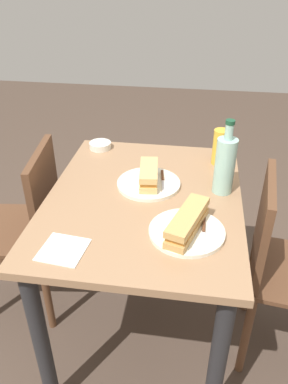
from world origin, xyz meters
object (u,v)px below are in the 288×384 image
baguette_sandwich_near (149,175)px  knife_far (204,232)px  knife_near (163,180)px  plate_far (187,232)px  olive_bowl (100,145)px  beer_glass (220,147)px  water_bottle (225,164)px  baguette_sandwich_far (187,222)px  chair_near (28,223)px  plate_near (149,184)px  dining_table (144,226)px  chair_far (282,262)px

baguette_sandwich_near → knife_far: bearing=37.0°
baguette_sandwich_near → knife_near: baguette_sandwich_near is taller
baguette_sandwich_near → plate_far: size_ratio=0.76×
baguette_sandwich_near → plate_far: 0.34m
knife_far → olive_bowl: bearing=-140.4°
knife_far → beer_glass: size_ratio=1.13×
olive_bowl → water_bottle: bearing=61.4°
baguette_sandwich_far → olive_bowl: bearing=-143.3°
chair_near → plate_far: size_ratio=3.40×
chair_near → water_bottle: water_bottle is taller
baguette_sandwich_near → knife_far: size_ratio=1.08×
chair_near → baguette_sandwich_near: chair_near is taller
knife_near → baguette_sandwich_far: (0.31, 0.11, 0.03)m
knife_far → chair_near: bearing=-112.2°
olive_bowl → knife_near: bearing=48.9°
plate_near → water_bottle: 0.31m
knife_near → water_bottle: bearing=85.4°
dining_table → water_bottle: bearing=105.7°
plate_near → plate_far: (0.29, 0.17, 0.00)m
plate_near → olive_bowl: size_ratio=2.45×
baguette_sandwich_near → beer_glass: beer_glass is taller
dining_table → knife_near: knife_near is taller
plate_near → beer_glass: (-0.24, 0.28, 0.07)m
baguette_sandwich_far → water_bottle: bearing=157.2°
chair_near → knife_far: size_ratio=4.85×
knife_far → water_bottle: 0.32m
dining_table → chair_far: 0.59m
chair_far → chair_near: (-0.10, -1.15, 0.00)m
knife_near → water_bottle: 0.26m
chair_far → baguette_sandwich_far: size_ratio=3.38×
chair_far → plate_far: 0.53m
baguette_sandwich_near → water_bottle: 0.30m
chair_near → beer_glass: bearing=103.7°
baguette_sandwich_far → chair_far: bearing=118.9°
chair_near → dining_table: bearing=78.7°
chair_near → plate_near: 0.65m
plate_near → knife_near: (-0.02, 0.06, 0.01)m
chair_far → baguette_sandwich_far: bearing=-61.1°
plate_near → knife_near: knife_near is taller
baguette_sandwich_near → plate_near: bearing=0.0°
dining_table → plate_near: 0.18m
dining_table → knife_far: knife_far is taller
knife_near → knife_far: (0.32, 0.17, 0.00)m
chair_far → baguette_sandwich_far: (0.22, -0.40, 0.33)m
dining_table → chair_far: (-0.01, 0.57, -0.13)m
dining_table → water_bottle: (-0.08, 0.30, 0.26)m
baguette_sandwich_far → plate_far: bearing=0.0°
knife_near → olive_bowl: 0.45m
chair_far → beer_glass: size_ratio=5.49×
baguette_sandwich_near → baguette_sandwich_far: bearing=30.1°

